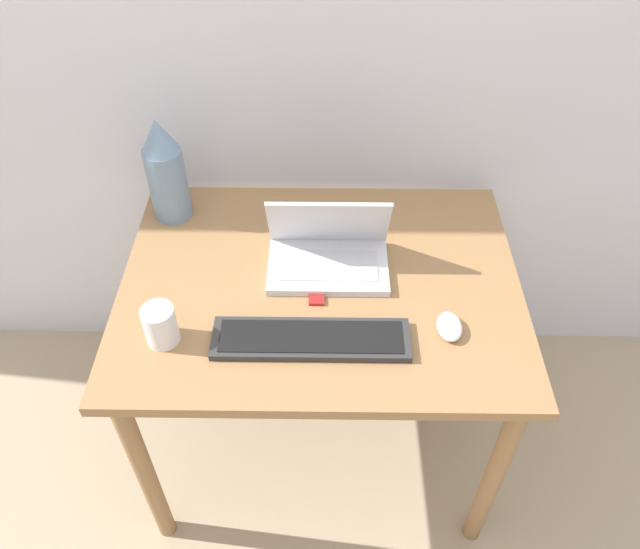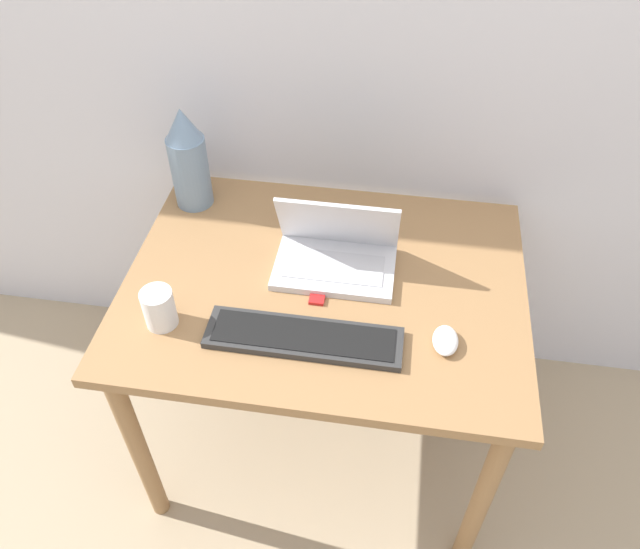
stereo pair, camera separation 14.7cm
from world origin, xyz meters
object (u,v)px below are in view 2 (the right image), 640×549
object	(u,v)px
laptop	(336,252)
mug	(159,308)
mp3_player	(317,297)
keyboard	(304,338)
vase	(188,159)
mouse	(445,340)

from	to	relation	value
laptop	mug	bearing A→B (deg)	-145.69
laptop	mp3_player	bearing A→B (deg)	-102.75
keyboard	vase	distance (m)	0.63
mp3_player	mug	size ratio (longest dim) A/B	0.51
keyboard	mp3_player	world-z (taller)	keyboard
vase	mouse	bearing A→B (deg)	-30.44
mouse	vase	bearing A→B (deg)	149.56
vase	mp3_player	xyz separation A→B (m)	(0.41, -0.33, -0.14)
mug	vase	bearing A→B (deg)	97.24
laptop	mug	size ratio (longest dim) A/B	3.05
laptop	vase	distance (m)	0.50
laptop	vase	xyz separation A→B (m)	(-0.44, 0.20, 0.10)
mouse	vase	world-z (taller)	vase
mouse	laptop	bearing A→B (deg)	141.73
mouse	vase	xyz separation A→B (m)	(-0.73, 0.43, 0.13)
mug	laptop	bearing A→B (deg)	34.31
keyboard	mouse	bearing A→B (deg)	6.62
keyboard	laptop	bearing A→B (deg)	81.60
keyboard	mp3_player	size ratio (longest dim) A/B	8.95
laptop	mouse	size ratio (longest dim) A/B	3.44
keyboard	mouse	world-z (taller)	mouse
vase	mug	world-z (taller)	vase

